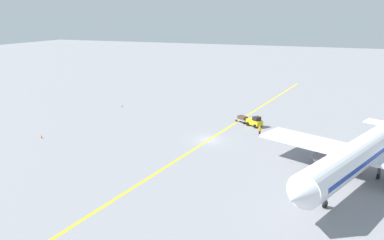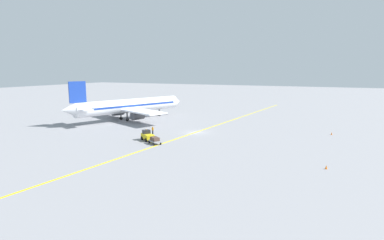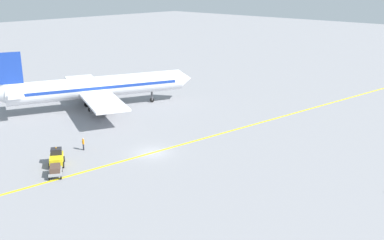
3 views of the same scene
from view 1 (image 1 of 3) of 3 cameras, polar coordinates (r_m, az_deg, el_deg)
The scene contains 8 objects.
ground_plane at distance 62.12m, azimuth 2.57°, elevation -3.04°, with size 400.00×400.00×0.00m, color gray.
apron_yellow_centreline at distance 62.11m, azimuth 2.57°, elevation -3.04°, with size 0.40×120.00×0.01m, color yellow.
airplane_at_gate at distance 50.95m, azimuth 24.71°, elevation -4.40°, with size 27.87×33.96×10.60m.
baggage_tug_white at distance 70.24m, azimuth 9.54°, elevation -0.25°, with size 3.33×2.92×2.11m.
baggage_cart_trailing at distance 72.55m, azimuth 7.71°, elevation 0.23°, with size 2.94×2.60×1.24m.
ground_crew_worker at distance 65.13m, azimuth 10.28°, elevation -1.55°, with size 0.54×0.35×1.68m.
traffic_cone_near_nose at distance 85.68m, azimuth -10.62°, elevation 2.17°, with size 0.32×0.32×0.55m, color orange.
traffic_cone_mid_apron at distance 67.77m, azimuth -21.97°, elevation -2.35°, with size 0.32×0.32×0.55m, color orange.
Camera 1 is at (-18.88, 55.70, 20.00)m, focal length 35.00 mm.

